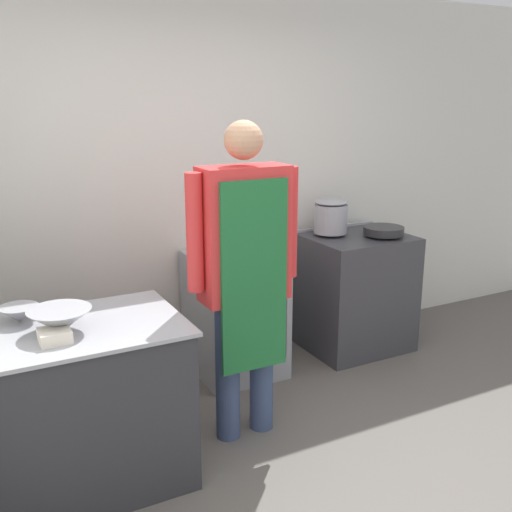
{
  "coord_description": "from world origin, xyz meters",
  "views": [
    {
      "loc": [
        -1.58,
        -2.06,
        1.96
      ],
      "look_at": [
        0.06,
        1.05,
        1.01
      ],
      "focal_mm": 42.0,
      "sensor_mm": 36.0,
      "label": 1
    }
  ],
  "objects_px": {
    "fridge_unit": "(235,314)",
    "stock_pot": "(331,216)",
    "mixing_bowl": "(60,321)",
    "stove": "(355,292)",
    "plastic_tub": "(55,336)",
    "person_cook": "(245,263)",
    "saute_pan": "(384,230)"
  },
  "relations": [
    {
      "from": "fridge_unit",
      "to": "stock_pot",
      "type": "bearing_deg",
      "value": 4.9
    },
    {
      "from": "mixing_bowl",
      "to": "stock_pot",
      "type": "height_order",
      "value": "stock_pot"
    },
    {
      "from": "stove",
      "to": "mixing_bowl",
      "type": "xyz_separation_m",
      "value": [
        -2.36,
        -0.81,
        0.47
      ]
    },
    {
      "from": "stove",
      "to": "plastic_tub",
      "type": "xyz_separation_m",
      "value": [
        -2.4,
        -0.91,
        0.44
      ]
    },
    {
      "from": "fridge_unit",
      "to": "person_cook",
      "type": "xyz_separation_m",
      "value": [
        -0.31,
        -0.78,
        0.62
      ]
    },
    {
      "from": "stove",
      "to": "saute_pan",
      "type": "relative_size",
      "value": 3.02
    },
    {
      "from": "fridge_unit",
      "to": "saute_pan",
      "type": "height_order",
      "value": "saute_pan"
    },
    {
      "from": "mixing_bowl",
      "to": "plastic_tub",
      "type": "bearing_deg",
      "value": -113.59
    },
    {
      "from": "person_cook",
      "to": "mixing_bowl",
      "type": "height_order",
      "value": "person_cook"
    },
    {
      "from": "fridge_unit",
      "to": "plastic_tub",
      "type": "xyz_separation_m",
      "value": [
        -1.37,
        -0.95,
        0.46
      ]
    },
    {
      "from": "person_cook",
      "to": "mixing_bowl",
      "type": "distance_m",
      "value": 1.03
    },
    {
      "from": "person_cook",
      "to": "stove",
      "type": "bearing_deg",
      "value": 28.7
    },
    {
      "from": "stock_pot",
      "to": "mixing_bowl",
      "type": "bearing_deg",
      "value": -157.04
    },
    {
      "from": "fridge_unit",
      "to": "mixing_bowl",
      "type": "bearing_deg",
      "value": -147.33
    },
    {
      "from": "plastic_tub",
      "to": "stock_pot",
      "type": "height_order",
      "value": "stock_pot"
    },
    {
      "from": "person_cook",
      "to": "plastic_tub",
      "type": "relative_size",
      "value": 13.15
    },
    {
      "from": "stove",
      "to": "saute_pan",
      "type": "distance_m",
      "value": 0.54
    },
    {
      "from": "person_cook",
      "to": "plastic_tub",
      "type": "height_order",
      "value": "person_cook"
    },
    {
      "from": "stove",
      "to": "person_cook",
      "type": "distance_m",
      "value": 1.64
    },
    {
      "from": "fridge_unit",
      "to": "plastic_tub",
      "type": "relative_size",
      "value": 6.26
    },
    {
      "from": "saute_pan",
      "to": "person_cook",
      "type": "bearing_deg",
      "value": -157.49
    },
    {
      "from": "mixing_bowl",
      "to": "saute_pan",
      "type": "xyz_separation_m",
      "value": [
        2.51,
        0.69,
        0.03
      ]
    },
    {
      "from": "stove",
      "to": "saute_pan",
      "type": "height_order",
      "value": "saute_pan"
    },
    {
      "from": "plastic_tub",
      "to": "saute_pan",
      "type": "distance_m",
      "value": 2.68
    },
    {
      "from": "stove",
      "to": "stock_pot",
      "type": "relative_size",
      "value": 3.56
    },
    {
      "from": "stove",
      "to": "mixing_bowl",
      "type": "height_order",
      "value": "mixing_bowl"
    },
    {
      "from": "fridge_unit",
      "to": "stock_pot",
      "type": "distance_m",
      "value": 1.06
    },
    {
      "from": "stock_pot",
      "to": "person_cook",
      "type": "bearing_deg",
      "value": -143.9
    },
    {
      "from": "fridge_unit",
      "to": "person_cook",
      "type": "distance_m",
      "value": 1.04
    },
    {
      "from": "stove",
      "to": "person_cook",
      "type": "height_order",
      "value": "person_cook"
    },
    {
      "from": "fridge_unit",
      "to": "mixing_bowl",
      "type": "height_order",
      "value": "mixing_bowl"
    },
    {
      "from": "mixing_bowl",
      "to": "saute_pan",
      "type": "bearing_deg",
      "value": 15.46
    }
  ]
}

